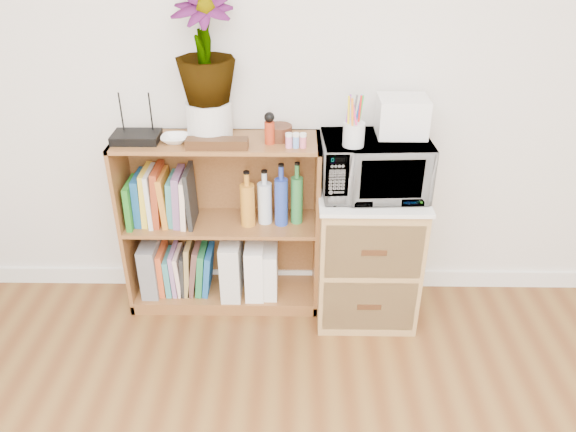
{
  "coord_description": "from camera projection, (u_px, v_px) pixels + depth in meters",
  "views": [
    {
      "loc": [
        0.03,
        -0.4,
        1.95
      ],
      "look_at": [
        -0.01,
        1.95,
        0.62
      ],
      "focal_mm": 35.0,
      "sensor_mm": 36.0,
      "label": 1
    }
  ],
  "objects": [
    {
      "name": "potted_plant",
      "position": [
        204.0,
        47.0,
        2.48
      ],
      "size": [
        0.28,
        0.28,
        0.5
      ],
      "primitive_type": "imported",
      "color": "#346D2B",
      "rests_on": "plant_pot"
    },
    {
      "name": "magazine_holder_left",
      "position": [
        232.0,
        265.0,
        3.02
      ],
      "size": [
        0.1,
        0.26,
        0.33
      ],
      "primitive_type": "cube",
      "color": "silver",
      "rests_on": "bookshelf"
    },
    {
      "name": "liquor_bottles",
      "position": [
        278.0,
        196.0,
        2.82
      ],
      "size": [
        0.39,
        0.07,
        0.32
      ],
      "color": "orange",
      "rests_on": "bookshelf"
    },
    {
      "name": "pen_cup",
      "position": [
        354.0,
        134.0,
        2.48
      ],
      "size": [
        0.1,
        0.1,
        0.11
      ],
      "primitive_type": "cylinder",
      "color": "silver",
      "rests_on": "microwave"
    },
    {
      "name": "paint_jars",
      "position": [
        296.0,
        142.0,
        2.58
      ],
      "size": [
        0.11,
        0.04,
        0.05
      ],
      "primitive_type": "cube",
      "color": "#DC7A82",
      "rests_on": "bookshelf"
    },
    {
      "name": "magazine_holder_mid",
      "position": [
        255.0,
        267.0,
        3.02
      ],
      "size": [
        0.1,
        0.24,
        0.31
      ],
      "primitive_type": "cube",
      "color": "white",
      "rests_on": "bookshelf"
    },
    {
      "name": "skirting_board",
      "position": [
        290.0,
        277.0,
        3.24
      ],
      "size": [
        4.0,
        0.02,
        0.1
      ],
      "primitive_type": "cube",
      "color": "white",
      "rests_on": "ground"
    },
    {
      "name": "file_box",
      "position": [
        152.0,
        266.0,
        3.04
      ],
      "size": [
        0.09,
        0.24,
        0.3
      ],
      "primitive_type": "cube",
      "color": "slate",
      "rests_on": "bookshelf"
    },
    {
      "name": "white_bowl",
      "position": [
        175.0,
        139.0,
        2.64
      ],
      "size": [
        0.13,
        0.13,
        0.03
      ],
      "primitive_type": "imported",
      "color": "white",
      "rests_on": "bookshelf"
    },
    {
      "name": "small_appliance",
      "position": [
        402.0,
        116.0,
        2.58
      ],
      "size": [
        0.22,
        0.19,
        0.18
      ],
      "primitive_type": "cube",
      "color": "white",
      "rests_on": "microwave"
    },
    {
      "name": "kokeshi_doll",
      "position": [
        270.0,
        133.0,
        2.61
      ],
      "size": [
        0.05,
        0.05,
        0.11
      ],
      "primitive_type": "cylinder",
      "color": "#A02C13",
      "rests_on": "bookshelf"
    },
    {
      "name": "cookbooks",
      "position": [
        162.0,
        198.0,
        2.83
      ],
      "size": [
        0.33,
        0.2,
        0.3
      ],
      "color": "#21771F",
      "rests_on": "bookshelf"
    },
    {
      "name": "router",
      "position": [
        136.0,
        137.0,
        2.65
      ],
      "size": [
        0.22,
        0.15,
        0.04
      ],
      "primitive_type": "cube",
      "color": "black",
      "rests_on": "bookshelf"
    },
    {
      "name": "trinket_box",
      "position": [
        217.0,
        143.0,
        2.58
      ],
      "size": [
        0.29,
        0.07,
        0.05
      ],
      "primitive_type": "cube",
      "color": "#351E0E",
      "rests_on": "bookshelf"
    },
    {
      "name": "microwave",
      "position": [
        374.0,
        166.0,
        2.64
      ],
      "size": [
        0.51,
        0.36,
        0.27
      ],
      "primitive_type": "imported",
      "rotation": [
        0.0,
        0.0,
        0.05
      ],
      "color": "silver",
      "rests_on": "wicker_unit"
    },
    {
      "name": "plant_pot",
      "position": [
        210.0,
        120.0,
        2.65
      ],
      "size": [
        0.21,
        0.21,
        0.18
      ],
      "primitive_type": "cylinder",
      "color": "silver",
      "rests_on": "bookshelf"
    },
    {
      "name": "magazine_holder_right",
      "position": [
        269.0,
        269.0,
        3.03
      ],
      "size": [
        0.09,
        0.22,
        0.28
      ],
      "primitive_type": "cube",
      "color": "white",
      "rests_on": "bookshelf"
    },
    {
      "name": "lower_books",
      "position": [
        187.0,
        269.0,
        3.05
      ],
      "size": [
        0.29,
        0.19,
        0.3
      ],
      "color": "#D65225",
      "rests_on": "bookshelf"
    },
    {
      "name": "bookshelf",
      "position": [
        222.0,
        226.0,
        2.91
      ],
      "size": [
        1.0,
        0.3,
        0.95
      ],
      "primitive_type": "cube",
      "color": "brown",
      "rests_on": "ground"
    },
    {
      "name": "wooden_bowl",
      "position": [
        279.0,
        133.0,
        2.66
      ],
      "size": [
        0.12,
        0.12,
        0.07
      ],
      "primitive_type": "cylinder",
      "color": "#341B0E",
      "rests_on": "bookshelf"
    },
    {
      "name": "wicker_unit",
      "position": [
        367.0,
        255.0,
        2.9
      ],
      "size": [
        0.5,
        0.45,
        0.7
      ],
      "primitive_type": "cube",
      "color": "#9E7542",
      "rests_on": "ground"
    }
  ]
}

